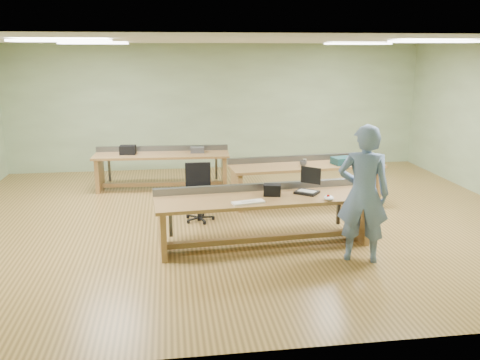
{
  "coord_description": "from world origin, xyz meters",
  "views": [
    {
      "loc": [
        -1.2,
        -8.32,
        2.87
      ],
      "look_at": [
        -0.11,
        -0.6,
        0.85
      ],
      "focal_mm": 38.0,
      "sensor_mm": 36.0,
      "label": 1
    }
  ],
  "objects_px": {
    "drinks_can": "(305,162)",
    "task_chair": "(199,200)",
    "workbench_front": "(263,208)",
    "person": "(363,194)",
    "workbench_back": "(162,163)",
    "camera_bag": "(272,190)",
    "parts_bin_teal": "(342,161)",
    "laptop_base": "(307,192)",
    "mug": "(303,163)",
    "parts_bin_grey": "(365,160)",
    "workbench_mid": "(306,174)"
  },
  "relations": [
    {
      "from": "person",
      "to": "workbench_back",
      "type": "bearing_deg",
      "value": -36.92
    },
    {
      "from": "workbench_mid",
      "to": "laptop_base",
      "type": "relative_size",
      "value": 9.17
    },
    {
      "from": "workbench_back",
      "to": "parts_bin_grey",
      "type": "height_order",
      "value": "parts_bin_grey"
    },
    {
      "from": "workbench_mid",
      "to": "parts_bin_teal",
      "type": "relative_size",
      "value": 8.04
    },
    {
      "from": "workbench_back",
      "to": "camera_bag",
      "type": "height_order",
      "value": "camera_bag"
    },
    {
      "from": "camera_bag",
      "to": "task_chair",
      "type": "height_order",
      "value": "task_chair"
    },
    {
      "from": "parts_bin_grey",
      "to": "drinks_can",
      "type": "bearing_deg",
      "value": 179.96
    },
    {
      "from": "workbench_front",
      "to": "task_chair",
      "type": "bearing_deg",
      "value": 120.75
    },
    {
      "from": "workbench_back",
      "to": "parts_bin_grey",
      "type": "relative_size",
      "value": 6.39
    },
    {
      "from": "camera_bag",
      "to": "workbench_mid",
      "type": "bearing_deg",
      "value": 75.32
    },
    {
      "from": "person",
      "to": "drinks_can",
      "type": "xyz_separation_m",
      "value": [
        -0.07,
        2.74,
        -0.15
      ]
    },
    {
      "from": "laptop_base",
      "to": "workbench_mid",
      "type": "bearing_deg",
      "value": 114.19
    },
    {
      "from": "workbench_back",
      "to": "task_chair",
      "type": "height_order",
      "value": "task_chair"
    },
    {
      "from": "workbench_mid",
      "to": "camera_bag",
      "type": "xyz_separation_m",
      "value": [
        -1.06,
        -2.0,
        0.28
      ]
    },
    {
      "from": "workbench_back",
      "to": "task_chair",
      "type": "xyz_separation_m",
      "value": [
        0.63,
        -2.16,
        -0.2
      ]
    },
    {
      "from": "workbench_front",
      "to": "camera_bag",
      "type": "distance_m",
      "value": 0.31
    },
    {
      "from": "workbench_back",
      "to": "person",
      "type": "relative_size",
      "value": 1.48
    },
    {
      "from": "task_chair",
      "to": "workbench_front",
      "type": "bearing_deg",
      "value": -54.47
    },
    {
      "from": "workbench_mid",
      "to": "drinks_can",
      "type": "distance_m",
      "value": 0.26
    },
    {
      "from": "person",
      "to": "laptop_base",
      "type": "relative_size",
      "value": 5.91
    },
    {
      "from": "laptop_base",
      "to": "camera_bag",
      "type": "bearing_deg",
      "value": -137.0
    },
    {
      "from": "laptop_base",
      "to": "camera_bag",
      "type": "relative_size",
      "value": 1.29
    },
    {
      "from": "task_chair",
      "to": "parts_bin_teal",
      "type": "height_order",
      "value": "task_chair"
    },
    {
      "from": "parts_bin_teal",
      "to": "drinks_can",
      "type": "xyz_separation_m",
      "value": [
        -0.73,
        0.03,
        -0.01
      ]
    },
    {
      "from": "parts_bin_teal",
      "to": "camera_bag",
      "type": "bearing_deg",
      "value": -132.33
    },
    {
      "from": "workbench_front",
      "to": "workbench_back",
      "type": "height_order",
      "value": "same"
    },
    {
      "from": "parts_bin_teal",
      "to": "parts_bin_grey",
      "type": "height_order",
      "value": "parts_bin_teal"
    },
    {
      "from": "parts_bin_teal",
      "to": "parts_bin_grey",
      "type": "relative_size",
      "value": 0.83
    },
    {
      "from": "laptop_base",
      "to": "parts_bin_teal",
      "type": "relative_size",
      "value": 0.88
    },
    {
      "from": "person",
      "to": "drinks_can",
      "type": "distance_m",
      "value": 2.75
    },
    {
      "from": "camera_bag",
      "to": "workbench_front",
      "type": "bearing_deg",
      "value": -154.72
    },
    {
      "from": "workbench_mid",
      "to": "person",
      "type": "distance_m",
      "value": 2.83
    },
    {
      "from": "parts_bin_grey",
      "to": "parts_bin_teal",
      "type": "bearing_deg",
      "value": -176.86
    },
    {
      "from": "mug",
      "to": "drinks_can",
      "type": "bearing_deg",
      "value": 57.3
    },
    {
      "from": "workbench_front",
      "to": "task_chair",
      "type": "distance_m",
      "value": 1.57
    },
    {
      "from": "camera_bag",
      "to": "mug",
      "type": "height_order",
      "value": "camera_bag"
    },
    {
      "from": "camera_bag",
      "to": "workbench_back",
      "type": "bearing_deg",
      "value": 129.27
    },
    {
      "from": "workbench_front",
      "to": "workbench_back",
      "type": "bearing_deg",
      "value": 109.94
    },
    {
      "from": "drinks_can",
      "to": "task_chair",
      "type": "bearing_deg",
      "value": -161.15
    },
    {
      "from": "person",
      "to": "camera_bag",
      "type": "xyz_separation_m",
      "value": [
        -1.1,
        0.8,
        -0.12
      ]
    },
    {
      "from": "parts_bin_teal",
      "to": "mug",
      "type": "distance_m",
      "value": 0.78
    },
    {
      "from": "workbench_back",
      "to": "parts_bin_grey",
      "type": "bearing_deg",
      "value": -17.55
    },
    {
      "from": "laptop_base",
      "to": "mug",
      "type": "xyz_separation_m",
      "value": [
        0.43,
        1.83,
        0.03
      ]
    },
    {
      "from": "workbench_back",
      "to": "workbench_front",
      "type": "bearing_deg",
      "value": -63.1
    },
    {
      "from": "camera_bag",
      "to": "parts_bin_grey",
      "type": "distance_m",
      "value": 2.95
    },
    {
      "from": "parts_bin_teal",
      "to": "task_chair",
      "type": "bearing_deg",
      "value": -166.37
    },
    {
      "from": "workbench_front",
      "to": "person",
      "type": "bearing_deg",
      "value": -35.65
    },
    {
      "from": "parts_bin_teal",
      "to": "parts_bin_grey",
      "type": "distance_m",
      "value": 0.47
    },
    {
      "from": "camera_bag",
      "to": "drinks_can",
      "type": "relative_size",
      "value": 2.2
    },
    {
      "from": "workbench_front",
      "to": "parts_bin_teal",
      "type": "distance_m",
      "value": 2.73
    }
  ]
}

